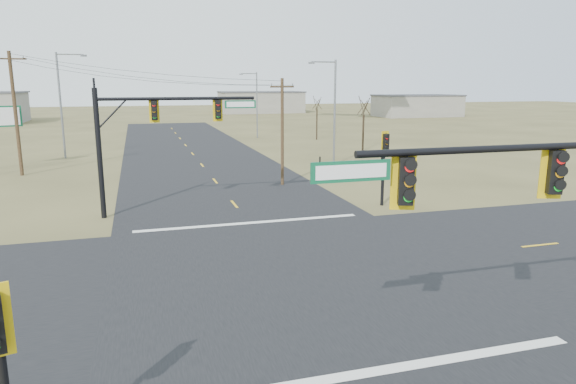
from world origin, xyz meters
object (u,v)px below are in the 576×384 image
at_px(mast_arm_near, 555,193).
at_px(utility_pole_far, 15,112).
at_px(mast_arm_far, 154,124).
at_px(pedestal_signal_ne, 385,152).
at_px(streetlight_b, 256,101).
at_px(highway_sign, 4,124).
at_px(streetlight_c, 63,100).
at_px(bare_tree_d, 317,103).
at_px(utility_pole_near, 282,130).
at_px(streetlight_a, 333,107).
at_px(bare_tree_c, 364,106).

bearing_deg(mast_arm_near, utility_pole_far, 138.61).
relative_size(mast_arm_far, pedestal_signal_ne, 1.94).
bearing_deg(streetlight_b, mast_arm_far, -98.18).
bearing_deg(pedestal_signal_ne, utility_pole_far, 125.19).
height_order(highway_sign, streetlight_c, streetlight_c).
distance_m(utility_pole_far, bare_tree_d, 36.88).
bearing_deg(utility_pole_near, mast_arm_far, -145.46).
relative_size(utility_pole_far, streetlight_b, 1.11).
height_order(pedestal_signal_ne, streetlight_a, streetlight_a).
xyz_separation_m(utility_pole_far, streetlight_b, (24.64, 22.89, -0.15)).
distance_m(mast_arm_near, streetlight_c, 47.85).
distance_m(streetlight_b, streetlight_c, 26.02).
bearing_deg(utility_pole_near, streetlight_b, 80.48).
distance_m(streetlight_b, bare_tree_c, 18.51).
height_order(mast_arm_near, utility_pole_far, utility_pole_far).
bearing_deg(highway_sign, streetlight_a, -28.42).
bearing_deg(bare_tree_d, pedestal_signal_ne, -103.32).
relative_size(highway_sign, streetlight_a, 0.58).
bearing_deg(bare_tree_d, mast_arm_far, -122.19).
relative_size(streetlight_a, streetlight_b, 1.06).
bearing_deg(pedestal_signal_ne, streetlight_a, 62.78).
bearing_deg(streetlight_b, streetlight_c, -136.54).
relative_size(mast_arm_near, highway_sign, 1.91).
bearing_deg(bare_tree_d, mast_arm_near, -103.60).
distance_m(highway_sign, streetlight_c, 6.97).
xyz_separation_m(streetlight_a, streetlight_b, (-1.33, 25.04, -0.32)).
height_order(streetlight_b, streetlight_c, streetlight_c).
xyz_separation_m(mast_arm_far, pedestal_signal_ne, (13.17, -1.77, -1.80)).
relative_size(highway_sign, bare_tree_d, 0.91).
bearing_deg(mast_arm_near, pedestal_signal_ne, 96.56).
relative_size(utility_pole_near, utility_pole_far, 0.79).
height_order(utility_pole_far, streetlight_c, streetlight_c).
xyz_separation_m(streetlight_b, bare_tree_c, (8.26, -16.56, 0.02)).
distance_m(mast_arm_near, pedestal_signal_ne, 18.31).
xyz_separation_m(mast_arm_near, mast_arm_far, (-8.70, 19.47, 0.40)).
height_order(streetlight_a, streetlight_b, streetlight_a).
relative_size(streetlight_a, streetlight_c, 0.91).
bearing_deg(utility_pole_near, streetlight_a, 48.26).
height_order(mast_arm_near, bare_tree_c, mast_arm_near).
relative_size(highway_sign, streetlight_b, 0.62).
distance_m(pedestal_signal_ne, streetlight_a, 16.00).
distance_m(pedestal_signal_ne, streetlight_c, 34.41).
distance_m(mast_arm_near, streetlight_a, 34.11).
bearing_deg(streetlight_a, bare_tree_c, 61.28).
xyz_separation_m(streetlight_a, streetlight_c, (-23.59, 11.59, 0.51)).
distance_m(utility_pole_far, highway_sign, 4.75).
relative_size(mast_arm_far, bare_tree_d, 1.48).
bearing_deg(bare_tree_c, mast_arm_near, -108.65).
relative_size(utility_pole_far, streetlight_c, 0.95).
bearing_deg(streetlight_a, mast_arm_far, -128.30).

